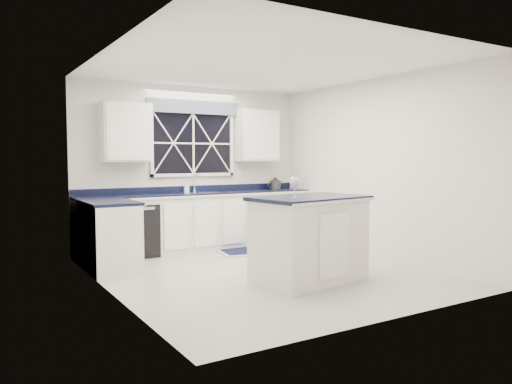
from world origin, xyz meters
TOP-DOWN VIEW (x-y plane):
  - ground at (0.00, 0.00)m, footprint 4.50×4.50m
  - back_wall at (0.00, 2.25)m, footprint 4.00×0.10m
  - base_cabinets at (-0.33, 1.78)m, footprint 3.99×1.60m
  - countertop at (0.00, 1.95)m, footprint 3.98×0.64m
  - dishwasher at (-1.10, 1.95)m, footprint 0.60×0.58m
  - window at (0.00, 2.20)m, footprint 1.65×0.09m
  - upper_cabinets at (0.00, 2.08)m, footprint 3.10×0.34m
  - faucet at (0.00, 2.14)m, footprint 0.05×0.20m
  - island at (0.23, -0.69)m, footprint 1.51×1.04m
  - rug at (0.69, 1.35)m, footprint 1.29×0.91m
  - kettle at (1.54, 2.05)m, footprint 0.32×0.19m
  - wine_glass at (-0.04, -0.75)m, footprint 0.11×0.11m
  - soap_bottle at (-0.15, 2.17)m, footprint 0.09×0.09m

SIDE VIEW (x-z plane):
  - ground at x=0.00m, z-range 0.00..0.00m
  - rug at x=0.69m, z-range 0.00..0.02m
  - dishwasher at x=-1.10m, z-range 0.00..0.82m
  - base_cabinets at x=-0.33m, z-range 0.00..0.90m
  - island at x=0.23m, z-range 0.00..1.05m
  - countertop at x=0.00m, z-range 0.90..0.94m
  - soap_bottle at x=-0.15m, z-range 0.94..1.11m
  - kettle at x=1.54m, z-range 0.93..1.15m
  - faucet at x=0.00m, z-range 0.95..1.25m
  - wine_glass at x=-0.04m, z-range 1.10..1.36m
  - back_wall at x=0.00m, z-range 0.00..2.70m
  - window at x=0.00m, z-range 1.20..2.46m
  - upper_cabinets at x=0.00m, z-range 1.45..2.35m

